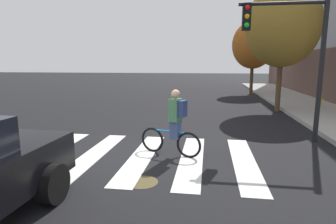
{
  "coord_description": "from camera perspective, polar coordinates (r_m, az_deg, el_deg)",
  "views": [
    {
      "loc": [
        1.9,
        -6.59,
        2.33
      ],
      "look_at": [
        0.84,
        0.65,
        1.05
      ],
      "focal_mm": 29.89,
      "sensor_mm": 36.0,
      "label": 1
    }
  ],
  "objects": [
    {
      "name": "ground_plane",
      "position": [
        7.24,
        -7.46,
        -8.91
      ],
      "size": [
        120.0,
        120.0,
        0.0
      ],
      "primitive_type": "plane",
      "color": "black"
    },
    {
      "name": "crosswalk_stripes",
      "position": [
        7.18,
        -5.37,
        -9.0
      ],
      "size": [
        5.58,
        3.78,
        0.01
      ],
      "color": "silver",
      "rests_on": "ground"
    },
    {
      "name": "manhole_cover",
      "position": [
        5.74,
        -5.31,
        -14.02
      ],
      "size": [
        0.64,
        0.64,
        0.01
      ],
      "primitive_type": "cylinder",
      "color": "#473D1E",
      "rests_on": "ground"
    },
    {
      "name": "cyclist",
      "position": [
        7.01,
        1.3,
        -2.29
      ],
      "size": [
        1.63,
        0.63,
        1.69
      ],
      "color": "black",
      "rests_on": "ground"
    },
    {
      "name": "traffic_light_near",
      "position": [
        9.02,
        24.1,
        12.47
      ],
      "size": [
        2.47,
        0.28,
        4.2
      ],
      "color": "black",
      "rests_on": "ground"
    },
    {
      "name": "fire_hydrant",
      "position": [
        16.13,
        28.44,
        2.34
      ],
      "size": [
        0.33,
        0.22,
        0.78
      ],
      "color": "gold",
      "rests_on": "sidewalk"
    },
    {
      "name": "street_tree_near",
      "position": [
        14.65,
        22.36,
        16.05
      ],
      "size": [
        3.39,
        3.39,
        6.03
      ],
      "color": "#4C3823",
      "rests_on": "ground"
    },
    {
      "name": "street_tree_mid",
      "position": [
        22.01,
        16.99,
        12.98
      ],
      "size": [
        3.05,
        3.05,
        5.42
      ],
      "color": "#4C3823",
      "rests_on": "ground"
    }
  ]
}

